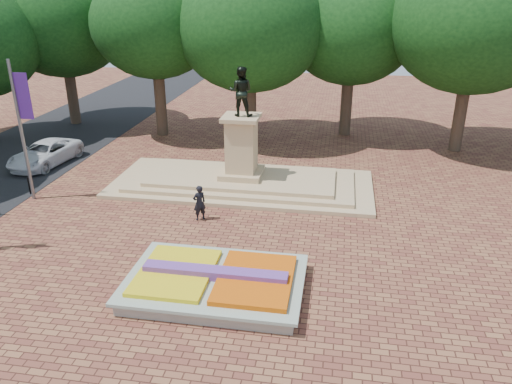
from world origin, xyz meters
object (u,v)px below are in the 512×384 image
Objects in this scene: flower_bed at (216,282)px; monument at (242,171)px; pedestrian at (199,203)px; van at (45,153)px.

flower_bed is 0.45× the size of monument.
pedestrian is at bearing -104.26° from monument.
flower_bed is 10.07m from monument.
monument is 8.21× the size of pedestrian.
van is at bearing -67.59° from pedestrian.
monument is at bearing 0.72° from van.
van is (-12.40, 1.39, -0.19)m from monument.
flower_bed is 17.61m from van.
van is at bearing 173.60° from monument.
pedestrian is (-1.12, -4.42, -0.03)m from monument.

